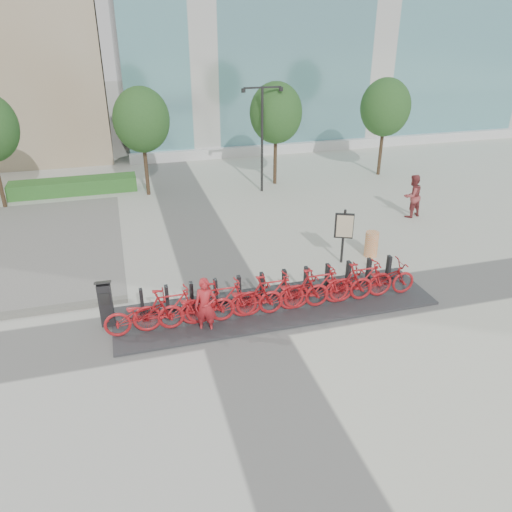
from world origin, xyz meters
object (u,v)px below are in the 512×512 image
object	(u,v)px
worker_red	(205,306)
bike_0	(144,314)
construction_barrel	(371,244)
kiosk	(106,303)
map_sign	(344,228)
pedestrian	(412,196)

from	to	relation	value
worker_red	bike_0	bearing A→B (deg)	-173.21
bike_0	construction_barrel	world-z (taller)	bike_0
kiosk	map_sign	xyz separation A→B (m)	(8.04, 1.94, 0.56)
map_sign	worker_red	bearing A→B (deg)	-127.88
pedestrian	construction_barrel	xyz separation A→B (m)	(-3.51, -3.11, -0.47)
worker_red	construction_barrel	distance (m)	7.39
construction_barrel	pedestrian	bearing A→B (deg)	41.50
kiosk	worker_red	size ratio (longest dim) A/B	0.86
pedestrian	map_sign	distance (m)	5.81
map_sign	kiosk	bearing A→B (deg)	-142.86
bike_0	pedestrian	size ratio (longest dim) A/B	1.15
worker_red	pedestrian	xyz separation A→B (m)	(10.19, 6.26, 0.11)
kiosk	pedestrian	xyz separation A→B (m)	(12.80, 5.25, 0.18)
pedestrian	construction_barrel	size ratio (longest dim) A/B	2.01
construction_barrel	kiosk	bearing A→B (deg)	-167.03
construction_barrel	map_sign	size ratio (longest dim) A/B	0.47
bike_0	kiosk	xyz separation A→B (m)	(-0.98, 0.67, 0.11)
pedestrian	map_sign	size ratio (longest dim) A/B	0.94
bike_0	map_sign	size ratio (longest dim) A/B	1.08
bike_0	pedestrian	xyz separation A→B (m)	(11.83, 5.92, 0.29)
worker_red	map_sign	size ratio (longest dim) A/B	0.83
kiosk	pedestrian	distance (m)	13.84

